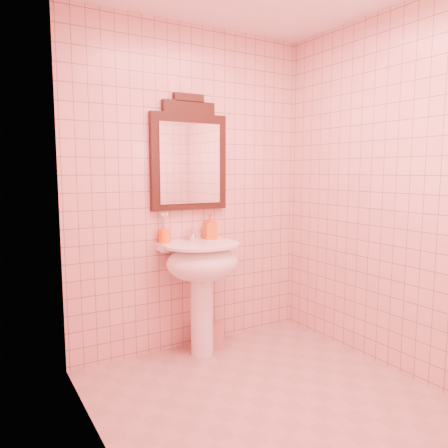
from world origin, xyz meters
TOP-DOWN VIEW (x-y plane):
  - floor at (0.00, 0.00)m, footprint 2.20×2.20m
  - back_wall at (0.00, 1.10)m, footprint 2.00×0.02m
  - pedestal_sink at (-0.04, 0.87)m, footprint 0.58×0.58m
  - faucet at (-0.04, 1.01)m, footprint 0.04×0.16m
  - mirror at (-0.04, 1.07)m, footprint 0.63×0.06m
  - toothbrush_cup at (-0.27, 1.04)m, footprint 0.09×0.09m
  - soap_dispenser at (0.11, 1.03)m, footprint 0.10×0.10m
  - towel at (0.09, 0.95)m, footprint 0.20×0.17m

SIDE VIEW (x-z plane):
  - floor at x=0.00m, z-range 0.00..0.00m
  - towel at x=0.09m, z-range 0.00..0.20m
  - pedestal_sink at x=-0.04m, z-range 0.23..1.09m
  - toothbrush_cup at x=-0.27m, z-range 0.82..1.02m
  - faucet at x=-0.04m, z-range 0.87..0.97m
  - soap_dispenser at x=0.11m, z-range 0.86..1.06m
  - back_wall at x=0.00m, z-range 0.00..2.50m
  - mirror at x=-0.04m, z-range 1.07..1.95m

